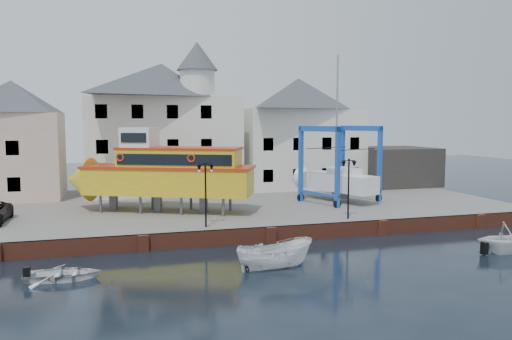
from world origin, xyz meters
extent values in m
plane|color=black|center=(0.00, 0.00, 0.00)|extent=(140.00, 140.00, 0.00)
cube|color=slate|center=(0.00, 11.00, 0.50)|extent=(44.00, 22.00, 1.00)
cube|color=brown|center=(0.00, 0.12, 0.50)|extent=(44.00, 0.25, 1.00)
cube|color=brown|center=(-8.00, -0.05, 0.50)|extent=(0.60, 0.36, 1.00)
cube|color=brown|center=(0.00, -0.05, 0.50)|extent=(0.60, 0.36, 1.00)
cube|color=brown|center=(8.00, -0.05, 0.50)|extent=(0.60, 0.36, 1.00)
cube|color=brown|center=(16.00, -0.05, 0.50)|extent=(0.60, 0.36, 1.00)
cube|color=#CBA990|center=(-18.00, 18.00, 4.75)|extent=(8.00, 7.00, 7.50)
pyramid|color=#34393D|center=(-18.00, 18.00, 9.90)|extent=(8.00, 7.00, 2.80)
cube|color=black|center=(-17.50, 14.54, 2.60)|extent=(1.00, 0.08, 1.20)
cube|color=black|center=(-17.50, 14.54, 5.60)|extent=(1.00, 0.08, 1.20)
cube|color=silver|center=(-5.00, 18.50, 5.50)|extent=(14.00, 8.00, 9.00)
pyramid|color=#34393D|center=(-5.00, 18.50, 11.60)|extent=(14.00, 8.00, 3.20)
cube|color=black|center=(-10.50, 14.54, 2.60)|extent=(1.00, 0.08, 1.20)
cube|color=black|center=(-7.50, 14.54, 2.60)|extent=(1.00, 0.08, 1.20)
cube|color=black|center=(-4.50, 14.54, 2.60)|extent=(1.00, 0.08, 1.20)
cube|color=black|center=(-1.50, 14.54, 2.60)|extent=(1.00, 0.08, 1.20)
cube|color=black|center=(-10.50, 14.54, 5.60)|extent=(1.00, 0.08, 1.20)
cube|color=black|center=(-7.50, 14.54, 5.60)|extent=(1.00, 0.08, 1.20)
cube|color=black|center=(-4.50, 14.54, 5.60)|extent=(1.00, 0.08, 1.20)
cube|color=black|center=(-1.50, 14.54, 5.60)|extent=(1.00, 0.08, 1.20)
cube|color=black|center=(-10.50, 14.54, 8.60)|extent=(1.00, 0.08, 1.20)
cube|color=black|center=(-7.50, 14.54, 8.60)|extent=(1.00, 0.08, 1.20)
cube|color=black|center=(-4.50, 14.54, 8.60)|extent=(1.00, 0.08, 1.20)
cube|color=black|center=(-1.50, 14.54, 8.60)|extent=(1.00, 0.08, 1.20)
cylinder|color=silver|center=(-2.00, 16.10, 11.20)|extent=(3.20, 3.20, 2.40)
cone|color=#34393D|center=(-2.00, 16.10, 13.70)|extent=(3.80, 3.80, 2.60)
cube|color=silver|center=(9.00, 19.00, 5.00)|extent=(12.00, 8.00, 8.00)
pyramid|color=#34393D|center=(9.00, 19.00, 10.60)|extent=(12.00, 8.00, 3.20)
cube|color=black|center=(4.50, 15.04, 2.60)|extent=(1.00, 0.08, 1.20)
cube|color=black|center=(7.50, 15.04, 2.60)|extent=(1.00, 0.08, 1.20)
cube|color=black|center=(10.50, 15.04, 2.60)|extent=(1.00, 0.08, 1.20)
cube|color=black|center=(13.50, 15.04, 2.60)|extent=(1.00, 0.08, 1.20)
cube|color=black|center=(4.50, 15.04, 5.60)|extent=(1.00, 0.08, 1.20)
cube|color=black|center=(7.50, 15.04, 5.60)|extent=(1.00, 0.08, 1.20)
cube|color=black|center=(10.50, 15.04, 5.60)|extent=(1.00, 0.08, 1.20)
cube|color=black|center=(13.50, 15.04, 5.60)|extent=(1.00, 0.08, 1.20)
cube|color=#272522|center=(19.00, 17.00, 3.00)|extent=(8.00, 7.00, 4.00)
cylinder|color=black|center=(-4.00, 1.20, 3.00)|extent=(0.12, 0.12, 4.00)
cube|color=black|center=(-4.00, 1.20, 5.05)|extent=(0.90, 0.06, 0.06)
sphere|color=black|center=(-4.00, 1.20, 5.12)|extent=(0.16, 0.16, 0.16)
cone|color=black|center=(-4.40, 1.20, 4.78)|extent=(0.32, 0.32, 0.45)
sphere|color=white|center=(-4.40, 1.20, 4.60)|extent=(0.18, 0.18, 0.18)
cone|color=black|center=(-3.60, 1.20, 4.78)|extent=(0.32, 0.32, 0.45)
sphere|color=white|center=(-3.60, 1.20, 4.60)|extent=(0.18, 0.18, 0.18)
cylinder|color=black|center=(6.00, 1.20, 3.00)|extent=(0.12, 0.12, 4.00)
cube|color=black|center=(6.00, 1.20, 5.05)|extent=(0.90, 0.06, 0.06)
sphere|color=black|center=(6.00, 1.20, 5.12)|extent=(0.16, 0.16, 0.16)
cone|color=black|center=(5.60, 1.20, 4.78)|extent=(0.32, 0.32, 0.45)
sphere|color=white|center=(5.60, 1.20, 4.60)|extent=(0.18, 0.18, 0.18)
cone|color=black|center=(6.40, 1.20, 4.78)|extent=(0.32, 0.32, 0.45)
sphere|color=white|center=(6.40, 1.20, 4.60)|extent=(0.18, 0.18, 0.18)
cylinder|color=#59595E|center=(-10.59, 8.36, 1.66)|extent=(0.27, 0.27, 1.33)
cylinder|color=#59595E|center=(-9.55, 10.61, 1.66)|extent=(0.27, 0.27, 1.33)
cylinder|color=#59595E|center=(-7.78, 7.06, 1.66)|extent=(0.27, 0.27, 1.33)
cylinder|color=#59595E|center=(-6.74, 9.31, 1.66)|extent=(0.27, 0.27, 1.33)
cylinder|color=#59595E|center=(-4.97, 5.76, 1.66)|extent=(0.27, 0.27, 1.33)
cylinder|color=#59595E|center=(-3.93, 8.01, 1.66)|extent=(0.27, 0.27, 1.33)
cylinder|color=#59595E|center=(-2.16, 4.46, 1.66)|extent=(0.27, 0.27, 1.33)
cylinder|color=#59595E|center=(-1.12, 6.71, 1.66)|extent=(0.27, 0.27, 1.33)
cube|color=#59595E|center=(-9.67, 9.30, 1.66)|extent=(0.67, 0.62, 1.33)
cube|color=#59595E|center=(-6.46, 7.81, 1.66)|extent=(0.67, 0.62, 1.33)
cube|color=#59595E|center=(-3.25, 6.33, 1.66)|extent=(0.67, 0.62, 1.33)
cube|color=gold|center=(-5.66, 7.44, 3.30)|extent=(12.66, 8.25, 1.95)
cone|color=gold|center=(-12.16, 10.45, 3.30)|extent=(3.18, 3.87, 3.36)
cube|color=#B82B10|center=(-5.66, 7.44, 4.36)|extent=(12.96, 8.49, 0.19)
cube|color=gold|center=(-4.85, 7.07, 4.98)|extent=(9.30, 6.44, 1.42)
cube|color=black|center=(-5.50, 5.68, 5.03)|extent=(7.74, 3.62, 0.80)
cube|color=black|center=(-4.21, 8.46, 5.03)|extent=(7.74, 3.62, 0.80)
cube|color=#B82B10|center=(-4.85, 7.07, 5.77)|extent=(9.49, 6.60, 0.16)
cube|color=white|center=(-7.66, 8.37, 6.50)|extent=(3.05, 3.05, 1.61)
cube|color=black|center=(-8.16, 7.30, 6.56)|extent=(1.78, 0.87, 0.71)
torus|color=#B82B10|center=(-9.13, 7.30, 5.16)|extent=(0.61, 0.37, 0.62)
torus|color=#B82B10|center=(-4.31, 5.08, 5.16)|extent=(0.61, 0.37, 0.62)
cube|color=#1943B1|center=(7.16, 5.44, 4.16)|extent=(0.41, 0.41, 6.32)
cylinder|color=black|center=(7.16, 5.44, 1.32)|extent=(0.67, 0.44, 0.63)
cube|color=#1943B1|center=(5.61, 9.34, 4.16)|extent=(0.41, 0.41, 6.32)
cylinder|color=black|center=(5.61, 9.34, 1.32)|extent=(0.67, 0.44, 0.63)
cube|color=#1943B1|center=(11.90, 7.32, 4.16)|extent=(0.41, 0.41, 6.32)
cylinder|color=black|center=(11.90, 7.32, 1.32)|extent=(0.67, 0.44, 0.63)
cube|color=#1943B1|center=(10.36, 11.22, 4.16)|extent=(0.41, 0.41, 6.32)
cylinder|color=black|center=(10.36, 11.22, 1.32)|extent=(0.67, 0.44, 0.63)
cube|color=#1943B1|center=(6.39, 7.39, 7.16)|extent=(1.95, 4.31, 0.44)
cube|color=#1943B1|center=(6.39, 7.39, 1.90)|extent=(1.86, 4.28, 0.19)
cube|color=#1943B1|center=(11.13, 9.27, 7.16)|extent=(1.95, 4.31, 0.44)
cube|color=#1943B1|center=(11.13, 9.27, 1.90)|extent=(1.86, 4.28, 0.19)
cube|color=#1943B1|center=(7.99, 10.28, 7.16)|extent=(5.15, 2.28, 0.32)
cube|color=white|center=(8.76, 8.33, 2.62)|extent=(4.42, 7.06, 1.44)
cone|color=white|center=(7.28, 12.06, 2.62)|extent=(2.46, 2.11, 2.08)
cube|color=#59595E|center=(8.76, 8.33, 1.59)|extent=(0.80, 1.59, 0.63)
cube|color=white|center=(8.92, 7.91, 3.62)|extent=(2.34, 3.05, 0.54)
cylinder|color=#99999E|center=(8.59, 8.75, 8.31)|extent=(0.21, 0.21, 9.93)
cube|color=black|center=(9.35, 6.82, 5.47)|extent=(4.52, 1.88, 0.05)
cube|color=black|center=(8.16, 9.84, 5.47)|extent=(4.52, 1.88, 0.05)
imported|color=white|center=(-1.54, -5.52, 0.00)|extent=(4.43, 2.00, 1.66)
imported|color=white|center=(12.57, -6.33, 0.00)|extent=(4.18, 3.75, 1.97)
imported|color=white|center=(-12.14, -4.36, 0.00)|extent=(3.87, 2.92, 0.76)
camera|label=1|loc=(-9.56, -29.91, 7.70)|focal=35.00mm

